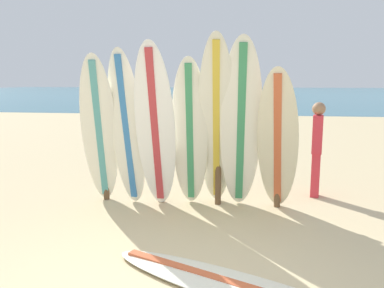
{
  "coord_description": "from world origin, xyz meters",
  "views": [
    {
      "loc": [
        0.66,
        -2.82,
        1.84
      ],
      "look_at": [
        -0.18,
        3.1,
        0.86
      ],
      "focal_mm": 36.5,
      "sensor_mm": 36.0,
      "label": 1
    }
  ],
  "objects_px": {
    "surfboard_leaning_right": "(241,127)",
    "surfboard_leaning_far_left": "(99,132)",
    "surfboard_leaning_center_left": "(155,129)",
    "beachgoer_standing": "(317,145)",
    "surfboard_leaning_center": "(190,135)",
    "surfboard_rack": "(189,159)",
    "surfboard_leaning_left": "(127,130)",
    "small_boat_offshore": "(261,104)",
    "surfboard_leaning_center_right": "(216,125)",
    "surfboard_leaning_far_right": "(278,142)"
  },
  "relations": [
    {
      "from": "surfboard_leaning_right",
      "to": "beachgoer_standing",
      "type": "distance_m",
      "value": 1.53
    },
    {
      "from": "surfboard_leaning_center_left",
      "to": "surfboard_leaning_far_left",
      "type": "bearing_deg",
      "value": 173.27
    },
    {
      "from": "surfboard_rack",
      "to": "small_boat_offshore",
      "type": "xyz_separation_m",
      "value": [
        1.72,
        21.51,
        -0.43
      ]
    },
    {
      "from": "surfboard_rack",
      "to": "beachgoer_standing",
      "type": "distance_m",
      "value": 2.04
    },
    {
      "from": "surfboard_leaning_center_right",
      "to": "surfboard_leaning_far_right",
      "type": "bearing_deg",
      "value": -4.49
    },
    {
      "from": "surfboard_leaning_far_left",
      "to": "surfboard_leaning_center_left",
      "type": "relative_size",
      "value": 0.94
    },
    {
      "from": "surfboard_leaning_center",
      "to": "surfboard_leaning_right",
      "type": "height_order",
      "value": "surfboard_leaning_right"
    },
    {
      "from": "surfboard_leaning_center_right",
      "to": "beachgoer_standing",
      "type": "height_order",
      "value": "surfboard_leaning_center_right"
    },
    {
      "from": "surfboard_rack",
      "to": "beachgoer_standing",
      "type": "relative_size",
      "value": 1.8
    },
    {
      "from": "surfboard_leaning_far_left",
      "to": "beachgoer_standing",
      "type": "xyz_separation_m",
      "value": [
        3.19,
        0.94,
        -0.27
      ]
    },
    {
      "from": "surfboard_leaning_center_left",
      "to": "surfboard_leaning_center_right",
      "type": "xyz_separation_m",
      "value": [
        0.83,
        0.17,
        0.05
      ]
    },
    {
      "from": "surfboard_leaning_center",
      "to": "surfboard_leaning_right",
      "type": "relative_size",
      "value": 0.89
    },
    {
      "from": "surfboard_rack",
      "to": "surfboard_leaning_left",
      "type": "xyz_separation_m",
      "value": [
        -0.85,
        -0.31,
        0.46
      ]
    },
    {
      "from": "surfboard_leaning_center_right",
      "to": "small_boat_offshore",
      "type": "bearing_deg",
      "value": 86.59
    },
    {
      "from": "surfboard_rack",
      "to": "surfboard_leaning_center_right",
      "type": "relative_size",
      "value": 1.11
    },
    {
      "from": "surfboard_rack",
      "to": "surfboard_leaning_left",
      "type": "distance_m",
      "value": 1.01
    },
    {
      "from": "surfboard_leaning_center_right",
      "to": "surfboard_rack",
      "type": "bearing_deg",
      "value": 148.92
    },
    {
      "from": "surfboard_leaning_left",
      "to": "small_boat_offshore",
      "type": "bearing_deg",
      "value": 83.29
    },
    {
      "from": "surfboard_leaning_left",
      "to": "surfboard_leaning_center",
      "type": "relative_size",
      "value": 1.06
    },
    {
      "from": "surfboard_leaning_center_left",
      "to": "surfboard_leaning_center_right",
      "type": "bearing_deg",
      "value": 11.43
    },
    {
      "from": "surfboard_leaning_far_right",
      "to": "beachgoer_standing",
      "type": "height_order",
      "value": "surfboard_leaning_far_right"
    },
    {
      "from": "surfboard_leaning_far_right",
      "to": "small_boat_offshore",
      "type": "distance_m",
      "value": 21.85
    },
    {
      "from": "surfboard_leaning_far_left",
      "to": "beachgoer_standing",
      "type": "bearing_deg",
      "value": 16.5
    },
    {
      "from": "surfboard_leaning_far_left",
      "to": "surfboard_leaning_center_left",
      "type": "distance_m",
      "value": 0.86
    },
    {
      "from": "beachgoer_standing",
      "to": "surfboard_leaning_far_right",
      "type": "bearing_deg",
      "value": -125.7
    },
    {
      "from": "surfboard_leaning_far_left",
      "to": "surfboard_leaning_far_right",
      "type": "height_order",
      "value": "surfboard_leaning_far_left"
    },
    {
      "from": "surfboard_leaning_right",
      "to": "beachgoer_standing",
      "type": "height_order",
      "value": "surfboard_leaning_right"
    },
    {
      "from": "surfboard_leaning_left",
      "to": "small_boat_offshore",
      "type": "xyz_separation_m",
      "value": [
        2.57,
        21.82,
        -0.88
      ]
    },
    {
      "from": "surfboard_rack",
      "to": "surfboard_leaning_center",
      "type": "bearing_deg",
      "value": -78.97
    },
    {
      "from": "surfboard_leaning_far_right",
      "to": "surfboard_rack",
      "type": "bearing_deg",
      "value": 165.78
    },
    {
      "from": "surfboard_rack",
      "to": "surfboard_leaning_center",
      "type": "height_order",
      "value": "surfboard_leaning_center"
    },
    {
      "from": "surfboard_leaning_left",
      "to": "surfboard_leaning_center_right",
      "type": "xyz_separation_m",
      "value": [
        1.27,
        0.06,
        0.08
      ]
    },
    {
      "from": "surfboard_leaning_center_left",
      "to": "small_boat_offshore",
      "type": "height_order",
      "value": "surfboard_leaning_center_left"
    },
    {
      "from": "surfboard_leaning_center_right",
      "to": "surfboard_leaning_center_left",
      "type": "bearing_deg",
      "value": -168.57
    },
    {
      "from": "surfboard_leaning_center",
      "to": "small_boat_offshore",
      "type": "relative_size",
      "value": 0.81
    },
    {
      "from": "surfboard_leaning_center",
      "to": "small_boat_offshore",
      "type": "xyz_separation_m",
      "value": [
        1.67,
        21.76,
        -0.82
      ]
    },
    {
      "from": "surfboard_leaning_center_left",
      "to": "small_boat_offshore",
      "type": "relative_size",
      "value": 0.88
    },
    {
      "from": "surfboard_leaning_center",
      "to": "beachgoer_standing",
      "type": "height_order",
      "value": "surfboard_leaning_center"
    },
    {
      "from": "surfboard_leaning_center_right",
      "to": "surfboard_leaning_left",
      "type": "bearing_deg",
      "value": -177.49
    },
    {
      "from": "surfboard_leaning_left",
      "to": "small_boat_offshore",
      "type": "relative_size",
      "value": 0.85
    },
    {
      "from": "surfboard_rack",
      "to": "small_boat_offshore",
      "type": "distance_m",
      "value": 21.58
    },
    {
      "from": "surfboard_leaning_center_left",
      "to": "beachgoer_standing",
      "type": "distance_m",
      "value": 2.59
    },
    {
      "from": "surfboard_leaning_center_right",
      "to": "beachgoer_standing",
      "type": "xyz_separation_m",
      "value": [
        1.52,
        0.88,
        -0.4
      ]
    },
    {
      "from": "surfboard_leaning_center",
      "to": "beachgoer_standing",
      "type": "distance_m",
      "value": 2.1
    },
    {
      "from": "surfboard_leaning_left",
      "to": "surfboard_leaning_center_left",
      "type": "xyz_separation_m",
      "value": [
        0.44,
        -0.11,
        0.04
      ]
    },
    {
      "from": "surfboard_leaning_right",
      "to": "surfboard_leaning_far_left",
      "type": "bearing_deg",
      "value": -178.73
    },
    {
      "from": "surfboard_leaning_center_left",
      "to": "surfboard_leaning_left",
      "type": "bearing_deg",
      "value": 165.76
    },
    {
      "from": "surfboard_leaning_far_right",
      "to": "beachgoer_standing",
      "type": "bearing_deg",
      "value": 54.3
    },
    {
      "from": "surfboard_leaning_left",
      "to": "surfboard_leaning_far_right",
      "type": "bearing_deg",
      "value": -0.28
    },
    {
      "from": "surfboard_leaning_center_left",
      "to": "surfboard_leaning_far_right",
      "type": "distance_m",
      "value": 1.68
    }
  ]
}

